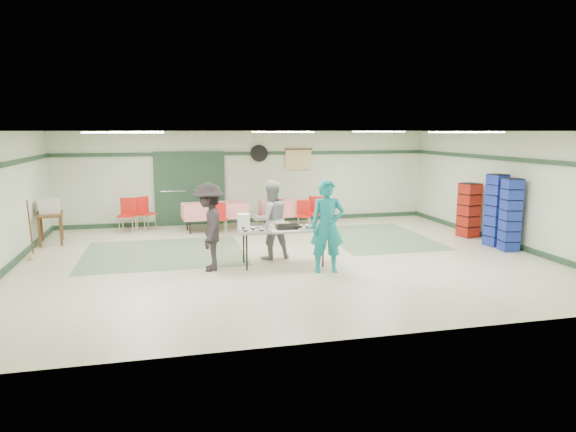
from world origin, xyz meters
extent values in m
plane|color=#C0B69A|center=(0.00, 0.00, 0.00)|extent=(11.00, 11.00, 0.00)
plane|color=silver|center=(0.00, 0.00, 2.70)|extent=(11.00, 11.00, 0.00)
plane|color=beige|center=(0.00, 4.50, 1.35)|extent=(11.00, 0.00, 11.00)
plane|color=beige|center=(0.00, -4.50, 1.35)|extent=(11.00, 0.00, 11.00)
plane|color=beige|center=(5.50, 0.00, 1.35)|extent=(0.00, 9.00, 9.00)
cube|color=#203A27|center=(0.00, 4.47, 2.05)|extent=(11.00, 0.06, 0.10)
cube|color=#203A27|center=(0.00, 4.47, 0.06)|extent=(11.00, 0.06, 0.12)
cube|color=#203A27|center=(-5.47, 0.00, 0.06)|extent=(0.06, 9.00, 0.12)
cube|color=#203A27|center=(5.47, 0.00, 2.05)|extent=(0.06, 9.00, 0.10)
cube|color=#203A27|center=(5.47, 0.00, 0.06)|extent=(0.06, 9.00, 0.12)
cube|color=gray|center=(-2.50, 1.00, 0.00)|extent=(3.50, 3.00, 0.01)
cube|color=gray|center=(2.80, 1.50, 0.00)|extent=(2.50, 3.50, 0.01)
cube|color=#959895|center=(-2.20, 4.44, 1.05)|extent=(0.90, 0.06, 2.10)
cube|color=#959895|center=(-1.25, 4.44, 1.05)|extent=(0.90, 0.06, 2.10)
cube|color=#203A27|center=(-1.73, 4.42, 1.05)|extent=(2.00, 0.03, 2.15)
cylinder|color=black|center=(0.30, 4.44, 2.05)|extent=(0.50, 0.10, 0.50)
cube|color=#D8C687|center=(1.50, 4.44, 1.85)|extent=(0.80, 0.02, 0.60)
cube|color=#B2B2AD|center=(-0.14, -0.61, 0.74)|extent=(1.81, 0.80, 0.04)
cylinder|color=black|center=(-0.92, -0.86, 0.36)|extent=(0.04, 0.04, 0.72)
cylinder|color=black|center=(0.62, -0.93, 0.36)|extent=(0.04, 0.04, 0.72)
cylinder|color=black|center=(-0.89, -0.28, 0.36)|extent=(0.04, 0.04, 0.72)
cylinder|color=black|center=(0.64, -0.35, 0.36)|extent=(0.04, 0.04, 0.72)
cube|color=silver|center=(0.39, -0.71, 0.77)|extent=(0.58, 0.45, 0.02)
cube|color=silver|center=(-0.18, -0.44, 0.77)|extent=(0.60, 0.46, 0.02)
cube|color=silver|center=(-0.76, -0.77, 0.77)|extent=(0.65, 0.51, 0.02)
cube|color=black|center=(-0.04, -0.65, 0.80)|extent=(0.48, 0.31, 0.08)
cube|color=white|center=(-0.93, -0.54, 0.92)|extent=(0.24, 0.22, 0.31)
imported|color=#137E87|center=(0.58, -1.30, 0.90)|extent=(0.71, 0.53, 1.79)
imported|color=gray|center=(-0.26, -0.01, 0.84)|extent=(0.91, 0.76, 1.68)
imported|color=black|center=(-1.61, -0.63, 0.86)|extent=(0.74, 1.17, 1.72)
cube|color=red|center=(1.07, 3.38, 0.74)|extent=(1.85, 0.94, 0.05)
cube|color=red|center=(1.07, 3.38, 0.55)|extent=(1.85, 0.96, 0.40)
cylinder|color=black|center=(0.36, 3.01, 0.36)|extent=(0.04, 0.04, 0.72)
cylinder|color=black|center=(1.84, 3.16, 0.36)|extent=(0.04, 0.04, 0.72)
cylinder|color=black|center=(0.30, 3.60, 0.36)|extent=(0.04, 0.04, 0.72)
cylinder|color=black|center=(1.78, 3.75, 0.36)|extent=(0.04, 0.04, 0.72)
cube|color=red|center=(-1.13, 3.38, 0.74)|extent=(1.79, 0.89, 0.05)
cube|color=red|center=(-1.13, 3.38, 0.55)|extent=(1.79, 0.91, 0.40)
cylinder|color=black|center=(-1.82, 3.03, 0.36)|extent=(0.04, 0.04, 0.72)
cylinder|color=black|center=(-0.39, 3.16, 0.36)|extent=(0.04, 0.04, 0.72)
cylinder|color=black|center=(-1.87, 3.61, 0.36)|extent=(0.04, 0.04, 0.72)
cylinder|color=black|center=(-0.44, 3.73, 0.36)|extent=(0.04, 0.04, 0.72)
cube|color=red|center=(1.22, 2.73, 0.42)|extent=(0.47, 0.47, 0.04)
cube|color=red|center=(1.26, 2.90, 0.63)|extent=(0.38, 0.13, 0.38)
cylinder|color=silver|center=(1.03, 2.62, 0.20)|extent=(0.02, 0.02, 0.40)
cylinder|color=silver|center=(1.33, 2.54, 0.20)|extent=(0.02, 0.02, 0.40)
cylinder|color=silver|center=(1.11, 2.92, 0.20)|extent=(0.02, 0.02, 0.40)
cylinder|color=silver|center=(1.40, 2.84, 0.20)|extent=(0.02, 0.02, 0.40)
cube|color=red|center=(0.39, 2.73, 0.45)|extent=(0.54, 0.54, 0.04)
cube|color=red|center=(0.46, 2.90, 0.68)|extent=(0.39, 0.20, 0.41)
cylinder|color=silver|center=(0.17, 2.64, 0.22)|extent=(0.02, 0.02, 0.43)
cylinder|color=silver|center=(0.48, 2.51, 0.22)|extent=(0.02, 0.02, 0.43)
cylinder|color=silver|center=(0.30, 2.95, 0.22)|extent=(0.02, 0.02, 0.43)
cylinder|color=silver|center=(0.61, 2.82, 0.22)|extent=(0.02, 0.02, 0.43)
cube|color=red|center=(1.54, 2.73, 0.47)|extent=(0.56, 0.56, 0.04)
cube|color=red|center=(1.62, 2.91, 0.71)|extent=(0.41, 0.21, 0.43)
cylinder|color=silver|center=(1.32, 2.64, 0.23)|extent=(0.02, 0.02, 0.45)
cylinder|color=silver|center=(1.63, 2.51, 0.23)|extent=(0.02, 0.02, 0.45)
cylinder|color=silver|center=(1.45, 2.96, 0.23)|extent=(0.02, 0.02, 0.45)
cylinder|color=silver|center=(1.77, 2.82, 0.23)|extent=(0.02, 0.02, 0.45)
cube|color=red|center=(-1.07, 2.73, 0.43)|extent=(0.40, 0.40, 0.04)
cube|color=red|center=(-1.08, 2.90, 0.64)|extent=(0.39, 0.05, 0.39)
cylinder|color=silver|center=(-1.22, 2.57, 0.20)|extent=(0.02, 0.02, 0.41)
cylinder|color=silver|center=(-0.91, 2.58, 0.20)|extent=(0.02, 0.02, 0.41)
cylinder|color=silver|center=(-1.23, 2.88, 0.20)|extent=(0.02, 0.02, 0.41)
cylinder|color=silver|center=(-0.92, 2.89, 0.20)|extent=(0.02, 0.02, 0.41)
cube|color=red|center=(-2.96, 3.78, 0.47)|extent=(0.60, 0.60, 0.04)
cube|color=red|center=(-3.07, 3.94, 0.71)|extent=(0.37, 0.29, 0.43)
cylinder|color=silver|center=(-2.99, 3.54, 0.23)|extent=(0.02, 0.02, 0.45)
cylinder|color=silver|center=(-2.72, 3.74, 0.23)|extent=(0.02, 0.02, 0.45)
cylinder|color=silver|center=(-3.20, 3.82, 0.23)|extent=(0.02, 0.02, 0.45)
cylinder|color=silver|center=(-2.92, 4.02, 0.23)|extent=(0.02, 0.02, 0.45)
cube|color=red|center=(-3.44, 3.58, 0.47)|extent=(0.51, 0.51, 0.04)
cube|color=red|center=(-3.40, 3.77, 0.71)|extent=(0.43, 0.12, 0.43)
cylinder|color=silver|center=(-3.64, 3.44, 0.23)|extent=(0.02, 0.02, 0.45)
cylinder|color=silver|center=(-3.30, 3.38, 0.23)|extent=(0.02, 0.02, 0.45)
cylinder|color=silver|center=(-3.57, 3.78, 0.23)|extent=(0.02, 0.02, 0.45)
cylinder|color=silver|center=(-3.23, 3.72, 0.23)|extent=(0.02, 0.02, 0.45)
cube|color=navy|center=(5.15, -0.04, 0.85)|extent=(0.44, 0.44, 1.71)
cube|color=#9C1F0F|center=(5.15, 1.06, 0.69)|extent=(0.51, 0.51, 1.39)
cube|color=navy|center=(5.15, -0.57, 0.83)|extent=(0.41, 0.41, 1.66)
cube|color=brown|center=(-5.15, 2.67, 0.72)|extent=(0.70, 0.96, 0.05)
cube|color=brown|center=(-5.32, 2.28, 0.35)|extent=(0.05, 0.05, 0.70)
cube|color=brown|center=(-4.87, 2.35, 0.35)|extent=(0.05, 0.05, 0.70)
cube|color=brown|center=(-5.43, 3.00, 0.35)|extent=(0.05, 0.05, 0.70)
cube|color=brown|center=(-4.98, 3.07, 0.35)|extent=(0.05, 0.05, 0.70)
cube|color=beige|center=(-5.15, 2.70, 0.92)|extent=(0.49, 0.44, 0.35)
cylinder|color=brown|center=(-5.23, 1.12, 0.65)|extent=(0.03, 0.21, 1.25)
camera|label=1|loc=(-2.40, -10.51, 2.71)|focal=32.00mm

